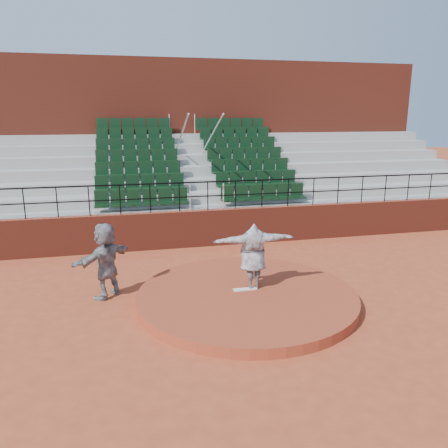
{
  "coord_description": "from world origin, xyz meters",
  "views": [
    {
      "loc": [
        -2.89,
        -9.81,
        4.58
      ],
      "look_at": [
        0.0,
        2.5,
        1.4
      ],
      "focal_mm": 35.0,
      "sensor_mm": 36.0,
      "label": 1
    }
  ],
  "objects": [
    {
      "name": "ground",
      "position": [
        0.0,
        0.0,
        0.0
      ],
      "size": [
        90.0,
        90.0,
        0.0
      ],
      "primitive_type": "plane",
      "color": "#AD4727",
      "rests_on": "ground"
    },
    {
      "name": "pitchers_mound",
      "position": [
        0.0,
        0.0,
        0.12
      ],
      "size": [
        5.5,
        5.5,
        0.25
      ],
      "primitive_type": "cylinder",
      "color": "#9E3D23",
      "rests_on": "ground"
    },
    {
      "name": "pitching_rubber",
      "position": [
        0.0,
        0.15,
        0.27
      ],
      "size": [
        0.6,
        0.15,
        0.03
      ],
      "primitive_type": "cube",
      "color": "white",
      "rests_on": "pitchers_mound"
    },
    {
      "name": "boundary_wall",
      "position": [
        0.0,
        5.0,
        0.65
      ],
      "size": [
        24.0,
        0.3,
        1.3
      ],
      "primitive_type": "cube",
      "color": "maroon",
      "rests_on": "ground"
    },
    {
      "name": "wall_railing",
      "position": [
        0.0,
        5.0,
        2.03
      ],
      "size": [
        24.04,
        0.05,
        1.03
      ],
      "color": "black",
      "rests_on": "boundary_wall"
    },
    {
      "name": "seating_deck",
      "position": [
        0.0,
        8.65,
        1.44
      ],
      "size": [
        24.0,
        5.97,
        4.63
      ],
      "color": "#9C9B96",
      "rests_on": "ground"
    },
    {
      "name": "press_box_facade",
      "position": [
        0.0,
        12.6,
        3.55
      ],
      "size": [
        24.0,
        3.0,
        7.1
      ],
      "primitive_type": "cube",
      "color": "maroon",
      "rests_on": "ground"
    },
    {
      "name": "pitcher",
      "position": [
        0.23,
        0.24,
        1.1
      ],
      "size": [
        2.1,
        0.59,
        1.7
      ],
      "primitive_type": "imported",
      "rotation": [
        0.0,
        0.0,
        3.13
      ],
      "color": "black",
      "rests_on": "pitchers_mound"
    },
    {
      "name": "fielder",
      "position": [
        -3.41,
        1.13,
        0.98
      ],
      "size": [
        1.71,
        1.68,
        1.96
      ],
      "primitive_type": "imported",
      "rotation": [
        0.0,
        0.0,
        3.91
      ],
      "color": "black",
      "rests_on": "ground"
    }
  ]
}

